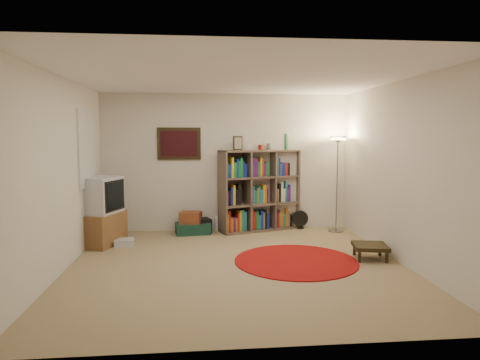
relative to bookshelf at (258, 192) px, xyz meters
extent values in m
cube|color=#8F7854|center=(-0.58, -2.15, -0.73)|extent=(4.50, 4.50, 0.02)
cube|color=white|center=(-0.58, -2.15, 1.79)|extent=(4.50, 4.50, 0.02)
cube|color=beige|center=(-0.58, 0.11, 0.53)|extent=(4.50, 0.02, 2.50)
cube|color=beige|center=(-0.58, -4.41, 0.53)|extent=(4.50, 0.02, 2.50)
cube|color=beige|center=(-2.84, -2.15, 0.53)|extent=(0.02, 4.50, 2.50)
cube|color=beige|center=(1.68, -2.15, 0.53)|extent=(0.02, 4.50, 2.50)
cube|color=black|center=(-1.43, 0.08, 0.88)|extent=(0.78, 0.04, 0.58)
cube|color=#3F0C15|center=(-1.43, 0.06, 0.88)|extent=(0.66, 0.01, 0.46)
cube|color=white|center=(-2.82, -0.85, 0.83)|extent=(0.03, 1.00, 1.20)
cube|color=beige|center=(1.27, 0.09, 0.48)|extent=(0.08, 0.01, 0.12)
cube|color=brown|center=(0.02, 0.00, -0.70)|extent=(1.54, 0.86, 0.03)
cube|color=brown|center=(0.02, 0.00, 0.75)|extent=(1.54, 0.86, 0.03)
cube|color=brown|center=(-0.67, -0.23, 0.02)|extent=(0.16, 0.41, 1.48)
cube|color=brown|center=(0.71, 0.22, 0.02)|extent=(0.16, 0.41, 1.48)
cube|color=brown|center=(-0.04, 0.19, 0.02)|extent=(1.42, 0.48, 1.48)
cube|color=brown|center=(-0.21, -0.08, 0.02)|extent=(0.15, 0.39, 1.42)
cube|color=brown|center=(0.26, 0.07, 0.02)|extent=(0.15, 0.39, 1.42)
cube|color=brown|center=(0.02, 0.00, -0.22)|extent=(1.48, 0.82, 0.03)
cube|color=brown|center=(0.02, 0.00, 0.27)|extent=(1.48, 0.82, 0.03)
cube|color=gold|center=(-0.62, -0.25, -0.52)|extent=(0.10, 0.18, 0.32)
cube|color=#A21F17|center=(-0.57, -0.24, -0.49)|extent=(0.09, 0.17, 0.38)
cube|color=#BA6617|center=(-0.53, -0.23, -0.55)|extent=(0.09, 0.17, 0.26)
cube|color=#4A175D|center=(-0.48, -0.21, -0.55)|extent=(0.09, 0.17, 0.26)
cube|color=#BA6617|center=(-0.45, -0.20, -0.56)|extent=(0.09, 0.17, 0.24)
cube|color=#A21F17|center=(-0.41, -0.19, -0.52)|extent=(0.08, 0.17, 0.32)
cube|color=gold|center=(-0.37, -0.17, -0.50)|extent=(0.09, 0.17, 0.37)
cube|color=#226E80|center=(-0.33, -0.16, -0.49)|extent=(0.09, 0.17, 0.38)
cube|color=#226E80|center=(-0.28, -0.14, -0.51)|extent=(0.09, 0.17, 0.35)
cube|color=#4A175D|center=(-0.62, -0.25, -0.08)|extent=(0.10, 0.18, 0.24)
cube|color=black|center=(-0.57, -0.24, -0.07)|extent=(0.09, 0.17, 0.26)
cube|color=navy|center=(-0.53, -0.23, -0.05)|extent=(0.09, 0.17, 0.31)
cube|color=gold|center=(-0.49, -0.21, -0.03)|extent=(0.09, 0.17, 0.36)
cube|color=black|center=(-0.44, -0.20, -0.07)|extent=(0.10, 0.18, 0.27)
cube|color=black|center=(-0.39, -0.18, -0.02)|extent=(0.10, 0.18, 0.37)
cube|color=#177434|center=(-0.62, -0.25, 0.42)|extent=(0.10, 0.18, 0.29)
cube|color=navy|center=(-0.57, -0.24, 0.40)|extent=(0.10, 0.18, 0.24)
cube|color=gold|center=(-0.52, -0.22, 0.46)|extent=(0.09, 0.17, 0.37)
cube|color=#177434|center=(-0.47, -0.21, 0.42)|extent=(0.10, 0.18, 0.28)
cube|color=navy|center=(-0.43, -0.19, 0.44)|extent=(0.08, 0.17, 0.34)
cube|color=#177434|center=(-0.39, -0.18, 0.43)|extent=(0.08, 0.17, 0.31)
cube|color=#177434|center=(-0.35, -0.17, 0.46)|extent=(0.10, 0.18, 0.36)
cube|color=navy|center=(-0.31, -0.16, 0.42)|extent=(0.08, 0.17, 0.29)
cube|color=navy|center=(-0.27, -0.14, 0.40)|extent=(0.10, 0.18, 0.25)
cube|color=#A21F17|center=(-0.15, -0.10, -0.50)|extent=(0.09, 0.17, 0.36)
cube|color=#A21F17|center=(-0.10, -0.09, -0.52)|extent=(0.09, 0.17, 0.33)
cube|color=#177434|center=(-0.06, -0.07, -0.51)|extent=(0.10, 0.18, 0.34)
cube|color=#226E80|center=(-0.01, -0.06, -0.55)|extent=(0.09, 0.17, 0.26)
cube|color=navy|center=(0.04, -0.04, -0.51)|extent=(0.10, 0.18, 0.34)
cube|color=olive|center=(0.08, -0.03, -0.53)|extent=(0.08, 0.17, 0.30)
cube|color=black|center=(0.11, -0.02, -0.51)|extent=(0.09, 0.17, 0.34)
cube|color=navy|center=(0.15, 0.00, -0.54)|extent=(0.10, 0.18, 0.29)
cube|color=#4A175D|center=(-0.15, -0.10, -0.08)|extent=(0.08, 0.17, 0.25)
cube|color=#226E80|center=(-0.12, -0.09, -0.05)|extent=(0.09, 0.17, 0.31)
cube|color=#177434|center=(-0.08, -0.08, -0.08)|extent=(0.09, 0.17, 0.24)
cube|color=olive|center=(-0.05, -0.07, -0.06)|extent=(0.08, 0.17, 0.28)
cube|color=#226E80|center=(-0.01, -0.06, -0.05)|extent=(0.08, 0.17, 0.31)
cube|color=#226E80|center=(0.03, -0.04, -0.08)|extent=(0.10, 0.18, 0.25)
cube|color=gold|center=(0.07, -0.03, -0.04)|extent=(0.08, 0.17, 0.33)
cube|color=#BA6617|center=(0.11, -0.02, -0.04)|extent=(0.09, 0.17, 0.33)
cube|color=#4A175D|center=(0.14, -0.01, -0.07)|extent=(0.08, 0.17, 0.27)
cube|color=#226E80|center=(-0.16, -0.10, 0.40)|extent=(0.08, 0.17, 0.26)
cube|color=#4A175D|center=(-0.12, -0.09, 0.45)|extent=(0.09, 0.17, 0.35)
cube|color=#4A175D|center=(-0.07, -0.08, 0.44)|extent=(0.10, 0.18, 0.33)
cube|color=#177434|center=(-0.02, -0.06, 0.41)|extent=(0.09, 0.17, 0.28)
cube|color=gold|center=(0.02, -0.05, 0.46)|extent=(0.08, 0.17, 0.36)
cube|color=#A21F17|center=(0.05, -0.04, 0.44)|extent=(0.08, 0.17, 0.32)
cube|color=#4A175D|center=(0.09, -0.03, 0.40)|extent=(0.09, 0.17, 0.26)
cube|color=#177434|center=(0.13, -0.01, 0.41)|extent=(0.10, 0.18, 0.28)
cube|color=#4A175D|center=(0.32, 0.05, -0.50)|extent=(0.09, 0.17, 0.36)
cube|color=#A21F17|center=(0.36, 0.06, -0.54)|extent=(0.09, 0.17, 0.28)
cube|color=olive|center=(0.39, 0.07, -0.52)|extent=(0.08, 0.17, 0.32)
cube|color=#BA6617|center=(0.43, 0.09, -0.54)|extent=(0.10, 0.18, 0.29)
cube|color=#226E80|center=(0.48, 0.10, -0.56)|extent=(0.10, 0.18, 0.25)
cube|color=#BA6617|center=(0.53, 0.12, -0.51)|extent=(0.09, 0.17, 0.35)
cube|color=olive|center=(0.57, 0.13, -0.53)|extent=(0.09, 0.17, 0.30)
cube|color=black|center=(0.61, 0.14, -0.56)|extent=(0.09, 0.17, 0.23)
cube|color=olive|center=(0.65, 0.16, -0.54)|extent=(0.08, 0.17, 0.27)
cube|color=#4A175D|center=(0.32, 0.05, -0.08)|extent=(0.08, 0.17, 0.24)
cube|color=olive|center=(0.35, 0.06, -0.08)|extent=(0.08, 0.17, 0.25)
cube|color=black|center=(0.38, 0.07, -0.03)|extent=(0.09, 0.17, 0.34)
cube|color=silver|center=(0.42, 0.08, -0.02)|extent=(0.09, 0.17, 0.36)
cube|color=silver|center=(0.47, 0.10, -0.08)|extent=(0.09, 0.17, 0.24)
cube|color=#226E80|center=(0.51, 0.11, -0.01)|extent=(0.08, 0.17, 0.38)
cube|color=#4A175D|center=(0.55, 0.12, -0.07)|extent=(0.09, 0.17, 0.27)
cube|color=navy|center=(0.58, 0.14, -0.04)|extent=(0.08, 0.17, 0.32)
cube|color=#226E80|center=(0.33, 0.05, 0.46)|extent=(0.10, 0.18, 0.37)
cube|color=#4A175D|center=(0.37, 0.07, 0.45)|extent=(0.08, 0.17, 0.34)
cube|color=#226E80|center=(0.40, 0.08, 0.39)|extent=(0.08, 0.17, 0.24)
cube|color=navy|center=(0.43, 0.09, 0.40)|extent=(0.08, 0.17, 0.26)
cube|color=navy|center=(0.47, 0.10, 0.40)|extent=(0.08, 0.17, 0.25)
cube|color=#A21F17|center=(0.51, 0.11, 0.40)|extent=(0.10, 0.18, 0.25)
cube|color=black|center=(0.56, 0.13, 0.40)|extent=(0.09, 0.17, 0.25)
cube|color=black|center=(-0.39, -0.11, 0.89)|extent=(0.18, 0.08, 0.25)
cube|color=gray|center=(-0.38, -0.13, 0.89)|extent=(0.13, 0.05, 0.20)
cylinder|color=maroon|center=(0.04, 0.00, 0.81)|extent=(0.11, 0.11, 0.10)
cylinder|color=gray|center=(0.20, 0.06, 0.82)|extent=(0.09, 0.09, 0.12)
cylinder|color=#358A4A|center=(0.54, 0.12, 0.91)|extent=(0.11, 0.11, 0.30)
cylinder|color=#358A4A|center=(0.62, 0.22, 0.91)|extent=(0.11, 0.11, 0.30)
cylinder|color=gray|center=(1.40, -0.27, -0.70)|extent=(0.33, 0.33, 0.03)
cylinder|color=gray|center=(1.40, -0.27, 0.12)|extent=(0.03, 0.03, 1.62)
cone|color=gray|center=(1.40, -0.27, 0.95)|extent=(0.39, 0.39, 0.13)
cylinder|color=#FFD88C|center=(1.40, -0.27, 0.96)|extent=(0.32, 0.32, 0.02)
cylinder|color=black|center=(0.80, 0.05, -0.71)|extent=(0.17, 0.17, 0.03)
cylinder|color=black|center=(0.80, 0.05, -0.63)|extent=(0.03, 0.03, 0.12)
cylinder|color=black|center=(0.80, 0.03, -0.52)|extent=(0.30, 0.08, 0.30)
cube|color=brown|center=(-2.65, -0.83, -0.46)|extent=(0.75, 0.88, 0.52)
cube|color=silver|center=(-2.65, -0.83, 0.09)|extent=(0.71, 0.77, 0.57)
cube|color=black|center=(-2.40, -0.92, 0.09)|extent=(0.20, 0.51, 0.48)
cube|color=black|center=(-2.40, -0.92, 0.09)|extent=(0.18, 0.45, 0.42)
cube|color=silver|center=(-2.28, -0.92, -0.67)|extent=(0.34, 0.30, 0.10)
cube|color=#133427|center=(-1.20, -0.19, -0.62)|extent=(0.65, 0.47, 0.19)
cube|color=maroon|center=(-1.24, -0.22, -0.42)|extent=(0.41, 0.33, 0.21)
cube|color=black|center=(-1.07, -0.11, -0.59)|extent=(0.44, 0.40, 0.25)
cylinder|color=white|center=(-0.75, 0.04, -0.60)|extent=(0.12, 0.12, 0.25)
cylinder|color=maroon|center=(0.25, -2.03, -0.71)|extent=(1.72, 1.72, 0.02)
cube|color=black|center=(1.33, -2.02, -0.53)|extent=(0.53, 0.53, 0.06)
cube|color=black|center=(1.12, -2.17, -0.64)|extent=(0.04, 0.04, 0.17)
cube|color=black|center=(1.48, -2.23, -0.64)|extent=(0.04, 0.04, 0.17)
cube|color=black|center=(1.18, -1.80, -0.64)|extent=(0.04, 0.04, 0.17)
cube|color=black|center=(1.54, -1.87, -0.64)|extent=(0.04, 0.04, 0.17)
camera|label=1|loc=(-1.08, -7.74, 1.03)|focal=32.00mm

